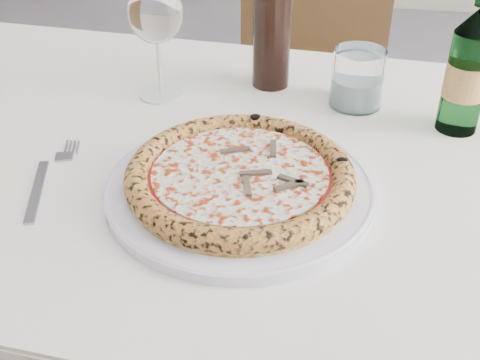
{
  "coord_description": "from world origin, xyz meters",
  "views": [
    {
      "loc": [
        -0.05,
        -0.77,
        1.2
      ],
      "look_at": [
        -0.16,
        -0.15,
        0.78
      ],
      "focal_mm": 45.0,
      "sensor_mm": 36.0,
      "label": 1
    }
  ],
  "objects": [
    {
      "name": "dining_table",
      "position": [
        -0.16,
        -0.05,
        0.66
      ],
      "size": [
        1.39,
        0.88,
        0.76
      ],
      "color": "brown",
      "rests_on": "floor"
    },
    {
      "name": "chair_far",
      "position": [
        -0.13,
        0.71,
        0.53
      ],
      "size": [
        0.42,
        0.42,
        0.93
      ],
      "color": "brown",
      "rests_on": "floor"
    },
    {
      "name": "plate",
      "position": [
        -0.16,
        -0.15,
        0.76
      ],
      "size": [
        0.34,
        0.34,
        0.02
      ],
      "color": "white",
      "rests_on": "dining_table"
    },
    {
      "name": "pizza",
      "position": [
        -0.16,
        -0.15,
        0.78
      ],
      "size": [
        0.29,
        0.29,
        0.03
      ],
      "color": "#EFCF69",
      "rests_on": "plate"
    },
    {
      "name": "fork",
      "position": [
        -0.42,
        -0.17,
        0.76
      ],
      "size": [
        0.05,
        0.2,
        0.0
      ],
      "color": "#9194A9",
      "rests_on": "dining_table"
    },
    {
      "name": "wine_glass",
      "position": [
        -0.34,
        0.1,
        0.89
      ],
      "size": [
        0.09,
        0.09,
        0.19
      ],
      "color": "silver",
      "rests_on": "dining_table"
    },
    {
      "name": "tumbler",
      "position": [
        -0.02,
        0.13,
        0.8
      ],
      "size": [
        0.08,
        0.08,
        0.09
      ],
      "color": "white",
      "rests_on": "dining_table"
    },
    {
      "name": "beer_bottle",
      "position": [
        0.13,
        0.07,
        0.85
      ],
      "size": [
        0.06,
        0.06,
        0.24
      ],
      "color": "#4B8C56",
      "rests_on": "dining_table"
    },
    {
      "name": "wine_bottle",
      "position": [
        -0.17,
        0.18,
        0.87
      ],
      "size": [
        0.06,
        0.06,
        0.26
      ],
      "color": "black",
      "rests_on": "dining_table"
    }
  ]
}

